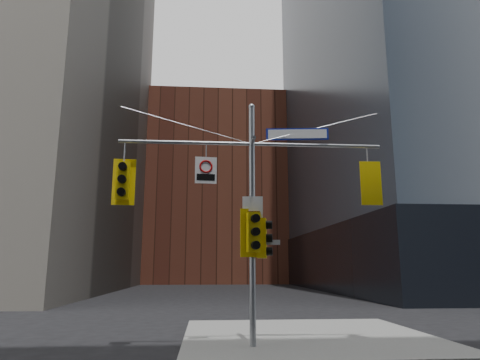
{
  "coord_description": "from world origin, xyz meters",
  "views": [
    {
      "loc": [
        -1.32,
        -10.5,
        2.32
      ],
      "look_at": [
        -0.36,
        2.0,
        4.87
      ],
      "focal_mm": 32.0,
      "sensor_mm": 36.0,
      "label": 1
    }
  ],
  "objects": [
    {
      "name": "sidewalk_corner",
      "position": [
        2.0,
        4.0,
        0.07
      ],
      "size": [
        8.0,
        8.0,
        0.15
      ],
      "primitive_type": "cube",
      "color": "gray",
      "rests_on": "ground"
    },
    {
      "name": "brick_midrise",
      "position": [
        0.0,
        58.0,
        14.0
      ],
      "size": [
        26.0,
        20.0,
        28.0
      ],
      "primitive_type": "cube",
      "color": "brown",
      "rests_on": "ground"
    },
    {
      "name": "signal_assembly",
      "position": [
        0.0,
        1.99,
        4.42
      ],
      "size": [
        8.0,
        0.8,
        7.3
      ],
      "color": "#94979C",
      "rests_on": "ground"
    },
    {
      "name": "traffic_light_west_arm",
      "position": [
        -3.81,
        2.01,
        4.8
      ],
      "size": [
        0.67,
        0.54,
        1.39
      ],
      "rotation": [
        0.0,
        0.0,
        0.05
      ],
      "color": "yellow",
      "rests_on": "ground"
    },
    {
      "name": "traffic_light_east_arm",
      "position": [
        3.6,
        1.99,
        4.8
      ],
      "size": [
        0.64,
        0.51,
        1.34
      ],
      "rotation": [
        0.0,
        0.0,
        3.12
      ],
      "color": "yellow",
      "rests_on": "ground"
    },
    {
      "name": "traffic_light_pole_side",
      "position": [
        0.33,
        1.99,
        3.14
      ],
      "size": [
        0.5,
        0.42,
        1.15
      ],
      "rotation": [
        0.0,
        0.0,
        1.34
      ],
      "color": "yellow",
      "rests_on": "ground"
    },
    {
      "name": "traffic_light_pole_front",
      "position": [
        -0.0,
        1.73,
        3.29
      ],
      "size": [
        0.66,
        0.59,
        1.4
      ],
      "rotation": [
        0.0,
        0.0,
        0.19
      ],
      "color": "yellow",
      "rests_on": "ground"
    },
    {
      "name": "street_sign_blade",
      "position": [
        1.42,
        2.0,
        6.35
      ],
      "size": [
        1.92,
        0.25,
        0.37
      ],
      "rotation": [
        0.0,
        0.0,
        -0.11
      ],
      "color": "navy",
      "rests_on": "ground"
    },
    {
      "name": "regulatory_sign_arm",
      "position": [
        -1.39,
        1.97,
        5.18
      ],
      "size": [
        0.65,
        0.12,
        0.81
      ],
      "rotation": [
        0.0,
        0.0,
        0.1
      ],
      "color": "silver",
      "rests_on": "ground"
    },
    {
      "name": "regulatory_sign_pole",
      "position": [
        0.0,
        1.88,
        3.95
      ],
      "size": [
        0.6,
        0.08,
        0.78
      ],
      "rotation": [
        0.0,
        0.0,
        -0.08
      ],
      "color": "silver",
      "rests_on": "ground"
    },
    {
      "name": "street_blade_ew",
      "position": [
        0.45,
        2.0,
        3.02
      ],
      "size": [
        0.73,
        0.12,
        0.15
      ],
      "rotation": [
        0.0,
        0.0,
        -0.13
      ],
      "color": "silver",
      "rests_on": "ground"
    },
    {
      "name": "street_blade_ns",
      "position": [
        0.0,
        2.45,
        2.83
      ],
      "size": [
        0.05,
        0.66,
        0.13
      ],
      "rotation": [
        0.0,
        0.0,
        -0.04
      ],
      "color": "#145926",
      "rests_on": "ground"
    }
  ]
}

